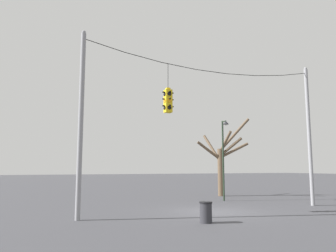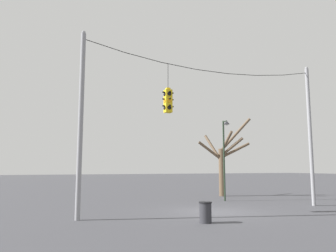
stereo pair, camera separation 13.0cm
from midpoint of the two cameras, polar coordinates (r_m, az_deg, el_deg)
name	(u,v)px [view 1 (the left image)]	position (r m, az deg, el deg)	size (l,w,h in m)	color
ground_plane	(214,212)	(17.25, 7.80, -14.57)	(200.00, 200.00, 0.00)	#424247
utility_pole_left	(81,122)	(14.84, -15.20, 0.66)	(0.22, 0.22, 8.40)	gray
utility_pole_right	(309,135)	(21.48, 23.20, -1.40)	(0.22, 0.22, 8.40)	gray
span_wire	(212,67)	(17.88, 7.46, 10.11)	(13.51, 0.03, 0.76)	black
traffic_light_over_intersection	(168,101)	(16.21, -0.23, 4.42)	(0.58, 0.58, 2.48)	yellow
street_lamp	(224,147)	(22.62, 9.58, -3.64)	(0.39, 0.68, 5.42)	#233323
bare_tree	(223,160)	(26.61, 9.34, -5.81)	(4.31, 3.40, 6.18)	brown
trash_bin	(206,212)	(13.73, 6.34, -14.68)	(0.53, 0.53, 0.84)	#2D2D33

